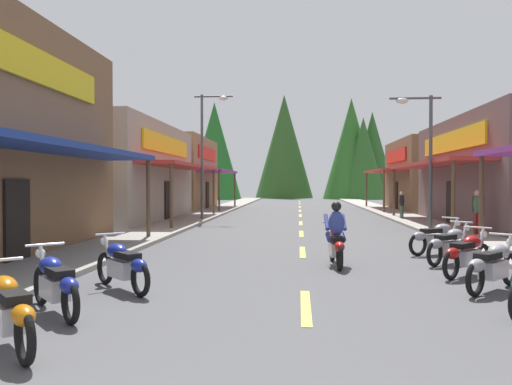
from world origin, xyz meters
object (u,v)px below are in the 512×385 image
object	(u,v)px
motorcycle_parked_right_3	(450,244)
pedestrian_browsing	(478,210)
streetlamp_right	(422,142)
motorcycle_parked_right_4	(437,237)
motorcycle_parked_right_2	(467,253)
motorcycle_parked_left_1	(55,283)
motorcycle_parked_right_1	(493,265)
pedestrian_by_shop	(402,204)
motorcycle_parked_left_0	(8,309)
motorcycle_parked_left_2	(122,264)
streetlamp_left	(207,140)
rider_cruising_lead	(336,239)

from	to	relation	value
motorcycle_parked_right_3	pedestrian_browsing	distance (m)	7.02
streetlamp_right	motorcycle_parked_right_4	distance (m)	7.35
motorcycle_parked_right_2	motorcycle_parked_left_1	distance (m)	8.30
motorcycle_parked_right_1	motorcycle_parked_left_1	xyz separation A→B (m)	(-7.30, -2.30, 0.00)
streetlamp_right	pedestrian_browsing	bearing A→B (deg)	-48.88
motorcycle_parked_right_1	motorcycle_parked_right_3	xyz separation A→B (m)	(0.16, 3.25, 0.00)
motorcycle_parked_right_3	motorcycle_parked_left_1	distance (m)	9.30
motorcycle_parked_right_1	motorcycle_parked_right_2	world-z (taller)	same
motorcycle_parked_right_1	motorcycle_parked_right_2	bearing A→B (deg)	41.70
motorcycle_parked_left_1	pedestrian_browsing	distance (m)	15.78
motorcycle_parked_right_2	pedestrian_by_shop	bearing A→B (deg)	36.22
motorcycle_parked_left_0	pedestrian_by_shop	size ratio (longest dim) A/B	1.04
motorcycle_parked_right_4	motorcycle_parked_left_2	distance (m)	8.99
streetlamp_right	motorcycle_parked_right_3	bearing A→B (deg)	-98.56
motorcycle_parked_right_2	motorcycle_parked_left_0	xyz separation A→B (m)	(-7.11, -5.52, 0.00)
streetlamp_right	motorcycle_parked_left_0	bearing A→B (deg)	-118.82
motorcycle_parked_right_1	motorcycle_parked_left_2	world-z (taller)	same
motorcycle_parked_right_1	motorcycle_parked_left_0	bearing A→B (deg)	162.14
motorcycle_parked_right_1	pedestrian_by_shop	size ratio (longest dim) A/B	1.04
pedestrian_by_shop	pedestrian_browsing	world-z (taller)	pedestrian_browsing
streetlamp_right	motorcycle_parked_right_4	bearing A→B (deg)	-99.74
streetlamp_right	motorcycle_parked_right_1	size ratio (longest dim) A/B	3.39
streetlamp_right	motorcycle_parked_left_2	bearing A→B (deg)	-124.66
motorcycle_parked_left_0	motorcycle_parked_left_1	distance (m)	1.66
streetlamp_left	motorcycle_parked_right_4	bearing A→B (deg)	-54.36
motorcycle_parked_left_1	motorcycle_parked_left_2	size ratio (longest dim) A/B	1.03
streetlamp_right	motorcycle_parked_left_2	distance (m)	14.90
streetlamp_right	motorcycle_parked_right_3	xyz separation A→B (m)	(-1.24, -8.22, -3.17)
motorcycle_parked_right_2	motorcycle_parked_left_1	bearing A→B (deg)	160.55
streetlamp_left	motorcycle_parked_left_0	distance (m)	21.36
motorcycle_parked_right_4	pedestrian_by_shop	size ratio (longest dim) A/B	1.19
pedestrian_by_shop	rider_cruising_lead	bearing A→B (deg)	-111.74
motorcycle_parked_left_1	pedestrian_by_shop	size ratio (longest dim) A/B	1.05
streetlamp_left	motorcycle_parked_left_1	size ratio (longest dim) A/B	4.04
streetlamp_right	motorcycle_parked_right_4	size ratio (longest dim) A/B	2.97
streetlamp_left	motorcycle_parked_right_4	world-z (taller)	streetlamp_left
streetlamp_left	streetlamp_right	world-z (taller)	streetlamp_left
motorcycle_parked_left_0	pedestrian_browsing	size ratio (longest dim) A/B	0.92
pedestrian_browsing	motorcycle_parked_right_2	bearing A→B (deg)	-142.79
motorcycle_parked_right_2	motorcycle_parked_left_0	size ratio (longest dim) A/B	1.01
streetlamp_left	motorcycle_parked_right_3	distance (m)	16.66
motorcycle_parked_left_0	rider_cruising_lead	distance (m)	7.96
rider_cruising_lead	motorcycle_parked_right_3	bearing A→B (deg)	-81.66
streetlamp_right	motorcycle_parked_right_1	world-z (taller)	streetlamp_right
motorcycle_parked_right_4	motorcycle_parked_left_1	xyz separation A→B (m)	(-7.58, -7.23, 0.00)
streetlamp_right	motorcycle_parked_right_2	bearing A→B (deg)	-97.85
streetlamp_left	streetlamp_right	size ratio (longest dim) A/B	1.20
motorcycle_parked_left_0	pedestrian_by_shop	xyz separation A→B (m)	(9.02, 22.26, 0.41)
motorcycle_parked_right_4	pedestrian_browsing	bearing A→B (deg)	28.12
motorcycle_parked_left_0	pedestrian_by_shop	distance (m)	24.02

